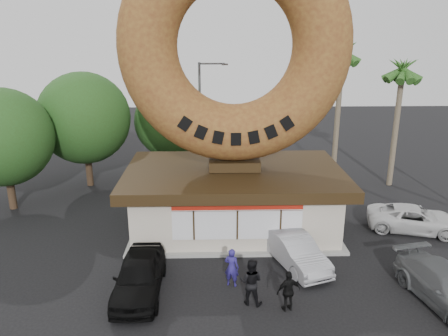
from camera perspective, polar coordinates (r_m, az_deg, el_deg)
name	(u,v)px	position (r m, az deg, el deg)	size (l,w,h in m)	color
ground	(241,290)	(18.47, 2.22, -15.68)	(90.00, 90.00, 0.00)	black
donut_shop	(234,197)	(23.00, 1.32, -3.76)	(11.20, 7.20, 3.80)	beige
giant_donut	(235,47)	(21.47, 1.46, 15.57)	(11.17, 11.17, 2.85)	olive
tree_west	(84,118)	(30.14, -17.80, 6.21)	(6.00, 6.00, 7.65)	#473321
tree_mid	(171,121)	(31.16, -6.89, 6.11)	(5.20, 5.20, 6.63)	#473321
tree_far	(3,137)	(27.77, -26.92, 3.58)	(5.60, 5.60, 7.14)	#473321
palm_near	(342,58)	(30.71, 15.17, 13.75)	(2.60, 2.60, 9.75)	#726651
palm_far	(402,74)	(30.55, 22.26, 11.31)	(2.60, 2.60, 8.75)	#726651
street_lamp	(202,112)	(31.93, -2.89, 7.33)	(2.11, 0.20, 8.00)	#59595E
person_left	(232,267)	(18.34, 1.01, -12.85)	(0.61, 0.40, 1.67)	navy
person_center	(251,282)	(17.26, 3.52, -14.61)	(0.91, 0.71, 1.88)	black
person_right	(289,291)	(17.10, 8.43, -15.61)	(0.95, 0.40, 1.63)	black
car_black	(139,275)	(18.24, -11.03, -13.62)	(1.83, 4.55, 1.55)	black
car_silver	(295,250)	(20.14, 9.23, -10.57)	(1.49, 4.26, 1.40)	#A2A2A7
car_grey	(448,288)	(19.31, 27.18, -13.73)	(2.00, 4.92, 1.43)	slate
car_white	(414,219)	(25.16, 23.61, -6.10)	(2.20, 4.76, 1.32)	silver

